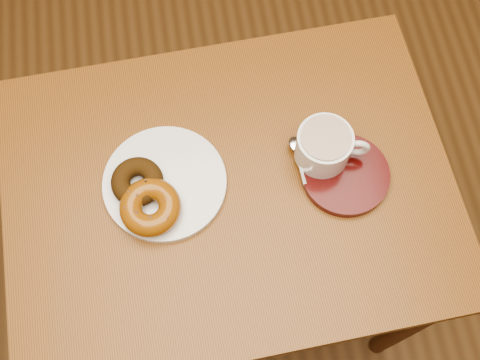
{
  "coord_description": "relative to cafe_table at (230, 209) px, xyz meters",
  "views": [
    {
      "loc": [
        0.13,
        -0.16,
        1.73
      ],
      "look_at": [
        0.19,
        0.24,
        0.77
      ],
      "focal_mm": 45.0,
      "sensor_mm": 36.0,
      "label": 1
    }
  ],
  "objects": [
    {
      "name": "coffee_cup",
      "position": [
        0.17,
        0.03,
        0.17
      ],
      "size": [
        0.13,
        0.1,
        0.07
      ],
      "rotation": [
        0.0,
        0.0,
        -0.24
      ],
      "color": "silver",
      "rests_on": "saucer"
    },
    {
      "name": "donut_caramel",
      "position": [
        -0.14,
        -0.03,
        0.15
      ],
      "size": [
        0.11,
        0.11,
        0.04
      ],
      "rotation": [
        0.0,
        0.0,
        0.09
      ],
      "color": "#874B0E",
      "rests_on": "donut_plate"
    },
    {
      "name": "cafe_table",
      "position": [
        0.0,
        0.0,
        0.0
      ],
      "size": [
        0.82,
        0.63,
        0.75
      ],
      "rotation": [
        0.0,
        0.0,
        0.04
      ],
      "color": "brown",
      "rests_on": "ground"
    },
    {
      "name": "donut_plate",
      "position": [
        -0.11,
        0.02,
        0.13
      ],
      "size": [
        0.28,
        0.28,
        0.01
      ],
      "primitive_type": "cylinder",
      "rotation": [
        0.0,
        0.0,
        -0.34
      ],
      "color": "silver",
      "rests_on": "cafe_table"
    },
    {
      "name": "saucer",
      "position": [
        0.21,
        -0.01,
        0.13
      ],
      "size": [
        0.19,
        0.19,
        0.02
      ],
      "primitive_type": "cylinder",
      "rotation": [
        0.0,
        0.0,
        0.3
      ],
      "color": "#3D0908",
      "rests_on": "cafe_table"
    },
    {
      "name": "teaspoon",
      "position": [
        0.13,
        0.05,
        0.14
      ],
      "size": [
        0.02,
        0.09,
        0.01
      ],
      "rotation": [
        0.0,
        0.0,
        0.04
      ],
      "color": "silver",
      "rests_on": "saucer"
    },
    {
      "name": "donut_cinnamon",
      "position": [
        -0.16,
        0.02,
        0.15
      ],
      "size": [
        0.11,
        0.11,
        0.03
      ],
      "primitive_type": "torus",
      "rotation": [
        0.0,
        0.0,
        -0.22
      ],
      "color": "#37210B",
      "rests_on": "donut_plate"
    }
  ]
}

